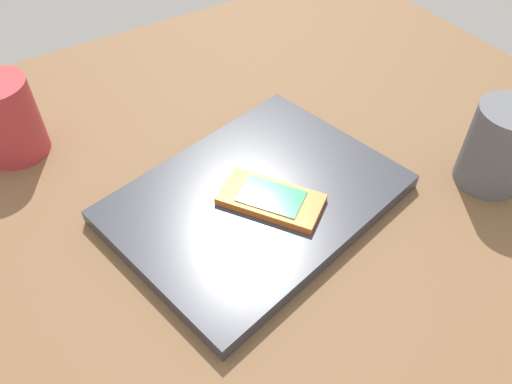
# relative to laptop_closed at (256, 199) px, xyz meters

# --- Properties ---
(desk_surface) EXTENTS (1.20, 0.80, 0.03)m
(desk_surface) POSITION_rel_laptop_closed_xyz_m (0.09, -0.05, -0.02)
(desk_surface) COLOR brown
(desk_surface) RESTS_ON ground
(laptop_closed) EXTENTS (0.35, 0.28, 0.02)m
(laptop_closed) POSITION_rel_laptop_closed_xyz_m (0.00, 0.00, 0.00)
(laptop_closed) COLOR #33353D
(laptop_closed) RESTS_ON desk_surface
(cell_phone_on_laptop) EXTENTS (0.11, 0.12, 0.01)m
(cell_phone_on_laptop) POSITION_rel_laptop_closed_xyz_m (-0.01, 0.02, 0.01)
(cell_phone_on_laptop) COLOR orange
(cell_phone_on_laptop) RESTS_ON laptop_closed
(pen_cup) EXTENTS (0.07, 0.07, 0.10)m
(pen_cup) POSITION_rel_laptop_closed_xyz_m (-0.25, 0.11, 0.04)
(pen_cup) COLOR #595B60
(pen_cup) RESTS_ON desk_surface
(coffee_mug) EXTENTS (0.11, 0.08, 0.10)m
(coffee_mug) POSITION_rel_laptop_closed_xyz_m (0.20, -0.24, 0.04)
(coffee_mug) COLOR #B23338
(coffee_mug) RESTS_ON desk_surface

